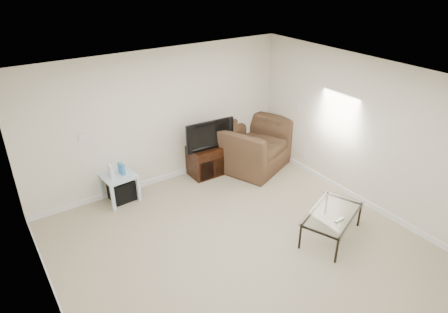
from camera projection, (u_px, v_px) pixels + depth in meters
floor at (241, 250)px, 5.87m from camera, size 5.00×5.00×0.00m
ceiling at (245, 85)px, 4.74m from camera, size 5.00×5.00×0.00m
wall_back at (161, 119)px, 7.15m from camera, size 5.00×0.02×2.50m
wall_left at (45, 244)px, 4.06m from camera, size 0.02×5.00×2.50m
wall_right at (366, 134)px, 6.54m from camera, size 0.02×5.00×2.50m
plate_back at (82, 137)px, 6.45m from camera, size 0.12×0.02×0.12m
plate_right_switch at (298, 107)px, 7.72m from camera, size 0.02×0.09×0.13m
plate_right_outlet at (304, 156)px, 7.93m from camera, size 0.02×0.08×0.12m
tv_stand at (207, 160)px, 7.80m from camera, size 0.71×0.50×0.59m
dvd_player at (208, 152)px, 7.68m from camera, size 0.43×0.30×0.06m
television at (208, 133)px, 7.51m from camera, size 0.92×0.24×0.56m
side_table at (120, 187)px, 6.96m from camera, size 0.57×0.57×0.51m
subwoofer at (122, 190)px, 7.03m from camera, size 0.42×0.42×0.39m
game_console at (111, 171)px, 6.71m from camera, size 0.06×0.17×0.23m
game_case at (121, 169)px, 6.82m from camera, size 0.08×0.16×0.20m
recliner at (252, 137)px, 7.97m from camera, size 1.67×1.40×1.25m
coffee_table at (331, 225)px, 6.06m from camera, size 1.27×1.00×0.44m
remote at (339, 220)px, 5.79m from camera, size 0.18×0.06×0.02m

